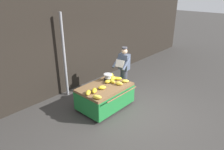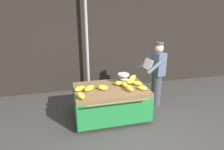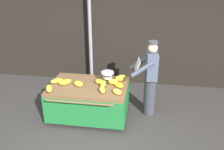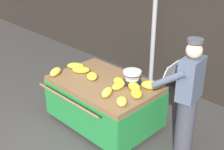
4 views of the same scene
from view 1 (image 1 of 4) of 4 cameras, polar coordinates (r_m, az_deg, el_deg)
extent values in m
plane|color=#383533|center=(6.64, 6.87, -10.54)|extent=(60.00, 60.00, 0.00)
cube|color=black|center=(7.84, -10.72, 9.26)|extent=(16.00, 0.24, 3.65)
cylinder|color=gray|center=(7.26, -13.08, 5.05)|extent=(0.09, 0.09, 2.95)
cube|color=brown|center=(6.57, -1.99, -3.43)|extent=(1.67, 1.11, 0.08)
cylinder|color=black|center=(6.30, -6.77, -8.65)|extent=(0.05, 0.72, 0.72)
cylinder|color=#B7B7BC|center=(6.29, -6.97, -8.76)|extent=(0.01, 0.13, 0.13)
cylinder|color=black|center=(7.24, 2.21, -4.01)|extent=(0.05, 0.72, 0.72)
cylinder|color=#B7B7BC|center=(7.26, 2.36, -3.93)|extent=(0.01, 0.13, 0.13)
cylinder|color=#4C4742|center=(7.05, -4.72, -5.02)|extent=(0.05, 0.05, 0.68)
cube|color=#1E7233|center=(6.41, 1.64, -7.64)|extent=(1.67, 0.02, 0.60)
cube|color=#1E7233|center=(7.08, -5.18, -4.52)|extent=(1.67, 0.02, 0.60)
cube|color=#1E7233|center=(6.25, -7.33, -8.75)|extent=(0.02, 1.11, 0.60)
cube|color=#1E7233|center=(7.28, 2.62, -3.63)|extent=(0.02, 1.11, 0.60)
cylinder|color=brown|center=(6.13, 2.96, -5.33)|extent=(1.33, 0.04, 0.04)
cube|color=black|center=(6.92, -1.14, -1.18)|extent=(0.20, 0.20, 0.09)
cylinder|color=#B7B7BC|center=(6.88, -1.14, -0.42)|extent=(0.02, 0.02, 0.11)
cylinder|color=#B7B7BC|center=(6.86, -1.15, 0.14)|extent=(0.28, 0.28, 0.03)
cylinder|color=#B7B7BC|center=(6.90, -1.14, -0.69)|extent=(0.21, 0.21, 0.03)
ellipsoid|color=yellow|center=(6.74, 0.03, -1.79)|extent=(0.12, 0.25, 0.11)
ellipsoid|color=yellow|center=(6.81, 3.72, -1.67)|extent=(0.25, 0.26, 0.09)
ellipsoid|color=gold|center=(6.19, -4.93, -4.29)|extent=(0.31, 0.29, 0.11)
ellipsoid|color=yellow|center=(5.83, -4.18, -6.10)|extent=(0.22, 0.29, 0.12)
ellipsoid|color=yellow|center=(6.59, 1.93, -2.36)|extent=(0.19, 0.27, 0.12)
ellipsoid|color=yellow|center=(6.94, 0.30, -0.95)|extent=(0.23, 0.16, 0.12)
ellipsoid|color=gold|center=(6.74, -1.24, -1.82)|extent=(0.25, 0.22, 0.11)
ellipsoid|color=yellow|center=(6.36, -2.76, -3.47)|extent=(0.29, 0.28, 0.10)
ellipsoid|color=yellow|center=(7.17, -0.20, -0.11)|extent=(0.32, 0.29, 0.13)
ellipsoid|color=gold|center=(6.98, 1.70, -0.97)|extent=(0.29, 0.29, 0.09)
ellipsoid|color=gold|center=(6.10, -6.65, -4.85)|extent=(0.31, 0.29, 0.10)
cylinder|color=#383842|center=(7.76, 3.28, -1.37)|extent=(0.26, 0.26, 0.88)
cube|color=#475166|center=(7.49, 3.41, 3.71)|extent=(0.28, 0.41, 0.58)
sphere|color=#DBB28E|center=(7.36, 3.48, 6.60)|extent=(0.21, 0.21, 0.21)
cylinder|color=#3F3F47|center=(7.33, 3.51, 7.54)|extent=(0.20, 0.20, 0.05)
cylinder|color=#475166|center=(7.21, 3.96, 3.00)|extent=(0.49, 0.15, 0.37)
cylinder|color=#475166|center=(7.42, 1.17, 3.64)|extent=(0.49, 0.15, 0.37)
cube|color=silver|center=(7.24, 2.18, 3.20)|extent=(0.14, 0.35, 0.25)
camera|label=2|loc=(3.42, 37.61, -1.85)|focal=30.98mm
camera|label=3|loc=(5.48, 49.31, 10.01)|focal=40.24mm
camera|label=4|loc=(7.42, 33.90, 13.69)|focal=49.00mm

